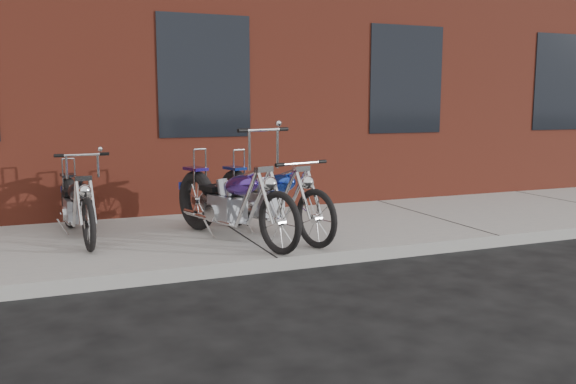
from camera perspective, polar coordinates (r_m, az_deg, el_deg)
name	(u,v)px	position (r m, az deg, el deg)	size (l,w,h in m)	color
ground	(277,271)	(6.65, -1.00, -7.45)	(120.00, 120.00, 0.00)	black
sidewalk	(236,237)	(8.01, -4.86, -4.20)	(22.00, 3.00, 0.15)	gray
building_brick	(146,2)	(14.33, -13.11, 16.91)	(22.00, 10.00, 8.00)	maroon
chopper_purple	(231,204)	(7.40, -5.31, -1.14)	(0.93, 2.38, 1.38)	black
chopper_blue	(270,201)	(7.67, -1.73, -0.88)	(0.85, 2.33, 1.04)	black
chopper_third	(77,207)	(7.95, -19.11, -1.32)	(0.53, 2.15, 1.09)	black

